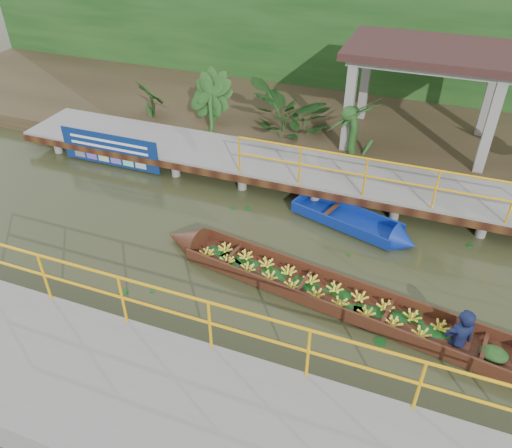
% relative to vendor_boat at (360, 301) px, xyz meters
% --- Properties ---
extents(ground, '(80.00, 80.00, 0.00)m').
position_rel_vendor_boat_xyz_m(ground, '(-2.82, 0.69, -0.23)').
color(ground, '#2A2F17').
rests_on(ground, ground).
extents(land_strip, '(30.00, 8.00, 0.45)m').
position_rel_vendor_boat_xyz_m(land_strip, '(-2.82, 8.19, -0.01)').
color(land_strip, '#2E2617').
rests_on(land_strip, ground).
extents(far_dock, '(16.00, 2.06, 1.66)m').
position_rel_vendor_boat_xyz_m(far_dock, '(-2.80, 4.12, 0.25)').
color(far_dock, gray).
rests_on(far_dock, ground).
extents(near_dock, '(18.00, 2.40, 1.73)m').
position_rel_vendor_boat_xyz_m(near_dock, '(-1.82, -3.51, 0.07)').
color(near_dock, gray).
rests_on(near_dock, ground).
extents(pavilion, '(4.40, 3.00, 3.00)m').
position_rel_vendor_boat_xyz_m(pavilion, '(0.18, 6.99, 2.59)').
color(pavilion, gray).
rests_on(pavilion, ground).
extents(foliage_backdrop, '(30.00, 0.80, 4.00)m').
position_rel_vendor_boat_xyz_m(foliage_backdrop, '(-2.82, 10.69, 1.77)').
color(foliage_backdrop, '#143912').
rests_on(foliage_backdrop, ground).
extents(vendor_boat, '(8.60, 2.16, 1.97)m').
position_rel_vendor_boat_xyz_m(vendor_boat, '(0.00, 0.00, 0.00)').
color(vendor_boat, '#3A160F').
rests_on(vendor_boat, ground).
extents(moored_blue_boat, '(3.18, 1.65, 0.74)m').
position_rel_vendor_boat_xyz_m(moored_blue_boat, '(-0.16, 2.54, -0.10)').
color(moored_blue_boat, navy).
rests_on(moored_blue_boat, ground).
extents(blue_banner, '(3.11, 0.04, 0.97)m').
position_rel_vendor_boat_xyz_m(blue_banner, '(-7.76, 3.17, 0.33)').
color(blue_banner, navy).
rests_on(blue_banner, ground).
extents(tropical_plants, '(14.22, 1.22, 1.53)m').
position_rel_vendor_boat_xyz_m(tropical_plants, '(-1.64, 5.99, 0.98)').
color(tropical_plants, '#143912').
rests_on(tropical_plants, ground).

